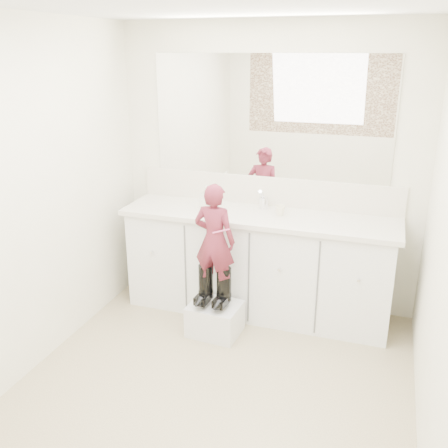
% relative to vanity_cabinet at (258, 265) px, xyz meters
% --- Properties ---
extents(floor, '(3.00, 3.00, 0.00)m').
position_rel_vanity_cabinet_xyz_m(floor, '(0.00, -1.23, -0.42)').
color(floor, '#806C54').
rests_on(floor, ground).
extents(ceiling, '(3.00, 3.00, 0.00)m').
position_rel_vanity_cabinet_xyz_m(ceiling, '(0.00, -1.23, 1.97)').
color(ceiling, white).
rests_on(ceiling, wall_back).
extents(wall_back, '(2.60, 0.00, 2.60)m').
position_rel_vanity_cabinet_xyz_m(wall_back, '(0.00, 0.27, 0.77)').
color(wall_back, beige).
rests_on(wall_back, floor).
extents(wall_front, '(2.60, 0.00, 2.60)m').
position_rel_vanity_cabinet_xyz_m(wall_front, '(0.00, -2.73, 0.77)').
color(wall_front, beige).
rests_on(wall_front, floor).
extents(wall_left, '(0.00, 3.00, 3.00)m').
position_rel_vanity_cabinet_xyz_m(wall_left, '(-1.30, -1.23, 0.78)').
color(wall_left, beige).
rests_on(wall_left, floor).
extents(wall_right, '(0.00, 3.00, 3.00)m').
position_rel_vanity_cabinet_xyz_m(wall_right, '(1.30, -1.23, 0.78)').
color(wall_right, beige).
rests_on(wall_right, floor).
extents(vanity_cabinet, '(2.20, 0.55, 0.85)m').
position_rel_vanity_cabinet_xyz_m(vanity_cabinet, '(0.00, 0.00, 0.00)').
color(vanity_cabinet, silver).
rests_on(vanity_cabinet, floor).
extents(countertop, '(2.28, 0.58, 0.04)m').
position_rel_vanity_cabinet_xyz_m(countertop, '(0.00, -0.01, 0.45)').
color(countertop, beige).
rests_on(countertop, vanity_cabinet).
extents(backsplash, '(2.28, 0.03, 0.25)m').
position_rel_vanity_cabinet_xyz_m(backsplash, '(0.00, 0.26, 0.59)').
color(backsplash, beige).
rests_on(backsplash, countertop).
extents(mirror, '(2.00, 0.02, 1.00)m').
position_rel_vanity_cabinet_xyz_m(mirror, '(0.00, 0.26, 1.22)').
color(mirror, white).
rests_on(mirror, wall_back).
extents(dot_panel, '(2.00, 0.01, 1.20)m').
position_rel_vanity_cabinet_xyz_m(dot_panel, '(0.00, -2.71, 1.22)').
color(dot_panel, '#472819').
rests_on(dot_panel, wall_front).
extents(faucet, '(0.08, 0.08, 0.10)m').
position_rel_vanity_cabinet_xyz_m(faucet, '(0.00, 0.15, 0.52)').
color(faucet, silver).
rests_on(faucet, countertop).
extents(cup, '(0.11, 0.11, 0.08)m').
position_rel_vanity_cabinet_xyz_m(cup, '(0.18, 0.01, 0.51)').
color(cup, beige).
rests_on(cup, countertop).
extents(soap_bottle, '(0.09, 0.09, 0.20)m').
position_rel_vanity_cabinet_xyz_m(soap_bottle, '(-0.46, -0.01, 0.56)').
color(soap_bottle, beige).
rests_on(soap_bottle, countertop).
extents(step_stool, '(0.42, 0.36, 0.25)m').
position_rel_vanity_cabinet_xyz_m(step_stool, '(-0.22, -0.48, -0.30)').
color(step_stool, silver).
rests_on(step_stool, floor).
extents(boot_left, '(0.14, 0.23, 0.33)m').
position_rel_vanity_cabinet_xyz_m(boot_left, '(-0.29, -0.48, -0.01)').
color(boot_left, black).
rests_on(boot_left, step_stool).
extents(boot_right, '(0.14, 0.23, 0.33)m').
position_rel_vanity_cabinet_xyz_m(boot_right, '(-0.14, -0.48, -0.01)').
color(boot_right, black).
rests_on(boot_right, step_stool).
extents(toddler, '(0.34, 0.24, 0.89)m').
position_rel_vanity_cabinet_xyz_m(toddler, '(-0.22, -0.48, 0.37)').
color(toddler, '#9F3147').
rests_on(toddler, step_stool).
extents(toothbrush, '(0.14, 0.02, 0.06)m').
position_rel_vanity_cabinet_xyz_m(toothbrush, '(-0.15, -0.53, 0.48)').
color(toothbrush, '#E75A93').
rests_on(toothbrush, toddler).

